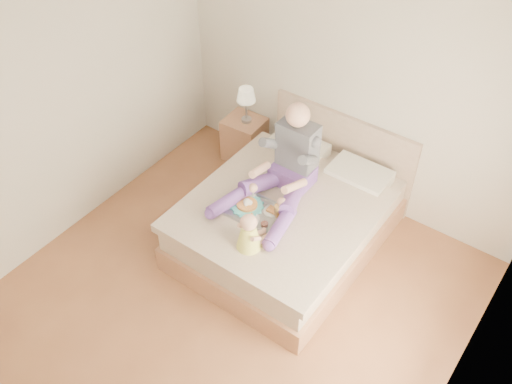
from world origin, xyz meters
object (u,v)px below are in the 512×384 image
Objects in this scene: tray at (256,209)px; bed at (291,216)px; baby at (250,234)px; adult at (285,168)px; nightstand at (245,139)px.

bed is at bearing 65.30° from tray.
bed is at bearing 112.13° from baby.
adult reaches higher than baby.
bed is at bearing -36.96° from nightstand.
adult is (-0.12, 0.03, 0.57)m from bed.
adult is (1.08, -0.76, 0.61)m from nightstand.
bed is 3.98× the size of nightstand.
baby is (0.17, -0.81, -0.12)m from adult.
tray is at bearing -95.19° from adult.
bed reaches higher than baby.
tray reaches higher than nightstand.
nightstand is at bearing 146.62° from baby.
adult reaches higher than bed.
nightstand is at bearing 144.83° from adult.
nightstand is at bearing 146.39° from bed.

